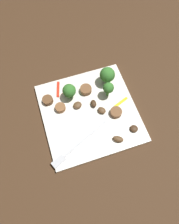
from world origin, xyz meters
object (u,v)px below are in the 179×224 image
fork (77,146)px  sausage_slice_0 (116,112)px  sausage_slice_1 (60,108)px  pepper_strip_1 (58,89)px  pepper_strip_3 (120,101)px  broccoli_floret_1 (69,91)px  broccoli_floret_0 (108,88)px  mushroom_1 (118,139)px  mushroom_4 (77,105)px  plate (90,113)px  broccoli_floret_2 (107,75)px  sausage_slice_2 (86,90)px  mushroom_2 (134,129)px  sausage_slice_3 (48,100)px  mushroom_0 (102,110)px  mushroom_3 (94,104)px

fork → sausage_slice_0: 0.14m
sausage_slice_1 → pepper_strip_1: bearing=-98.2°
pepper_strip_3 → broccoli_floret_1: bearing=-25.2°
broccoli_floret_1 → broccoli_floret_0: bearing=164.8°
mushroom_1 → mushroom_4: size_ratio=1.14×
mushroom_1 → mushroom_4: bearing=-60.4°
plate → broccoli_floret_2: bearing=-134.9°
fork → broccoli_floret_0: 0.18m
sausage_slice_2 → sausage_slice_1: bearing=20.7°
plate → broccoli_floret_1: bearing=-59.9°
mushroom_2 → mushroom_4: mushroom_4 is taller
sausage_slice_3 → pepper_strip_3: 0.20m
sausage_slice_0 → mushroom_0: 0.04m
mushroom_0 → mushroom_1: same height
sausage_slice_1 → pepper_strip_1: 0.06m
sausage_slice_2 → sausage_slice_3: size_ratio=1.12×
fork → broccoli_floret_0: size_ratio=3.24×
sausage_slice_2 → sausage_slice_3: sausage_slice_2 is taller
sausage_slice_2 → sausage_slice_3: bearing=-0.8°
plate → sausage_slice_2: size_ratio=7.82×
sausage_slice_0 → broccoli_floret_0: bearing=-88.6°
mushroom_2 → pepper_strip_1: (0.16, -0.18, -0.00)m
broccoli_floret_1 → sausage_slice_2: size_ratio=1.54×
pepper_strip_1 → pepper_strip_3: 0.18m
plate → pepper_strip_1: size_ratio=5.11×
pepper_strip_3 → broccoli_floret_2: bearing=-79.6°
sausage_slice_0 → pepper_strip_1: bearing=-43.0°
broccoli_floret_1 → mushroom_4: size_ratio=2.07×
mushroom_0 → pepper_strip_1: bearing=-47.1°
plate → sausage_slice_0: sausage_slice_0 is taller
mushroom_0 → mushroom_1: size_ratio=0.82×
fork → broccoli_floret_2: (-0.14, -0.16, 0.03)m
fork → broccoli_floret_2: bearing=-154.5°
broccoli_floret_2 → sausage_slice_0: broccoli_floret_2 is taller
pepper_strip_3 → sausage_slice_0: bearing=49.8°
sausage_slice_1 → sausage_slice_3: size_ratio=0.97×
sausage_slice_1 → mushroom_2: bearing=144.9°
pepper_strip_3 → pepper_strip_1: bearing=-30.6°
broccoli_floret_1 → mushroom_1: size_ratio=1.81×
pepper_strip_1 → mushroom_3: bearing=136.4°
broccoli_floret_1 → sausage_slice_3: 0.07m
mushroom_3 → mushroom_4: bearing=-12.4°
broccoli_floret_0 → mushroom_4: bearing=5.3°
sausage_slice_1 → mushroom_4: 0.05m
sausage_slice_2 → plate: bearing=80.8°
broccoli_floret_0 → sausage_slice_0: size_ratio=1.66×
mushroom_0 → pepper_strip_3: size_ratio=0.48×
fork → mushroom_0: 0.12m
pepper_strip_1 → sausage_slice_2: bearing=158.3°
broccoli_floret_1 → broccoli_floret_2: broccoli_floret_2 is taller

